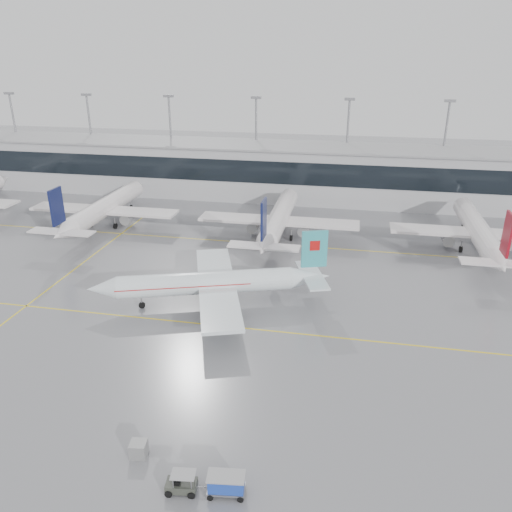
% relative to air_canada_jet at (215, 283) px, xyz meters
% --- Properties ---
extents(ground, '(320.00, 320.00, 0.00)m').
position_rel_air_canada_jet_xyz_m(ground, '(4.44, -5.76, -3.16)').
color(ground, slate).
rests_on(ground, ground).
extents(taxi_line_main, '(120.00, 0.25, 0.01)m').
position_rel_air_canada_jet_xyz_m(taxi_line_main, '(4.44, -5.76, -3.15)').
color(taxi_line_main, yellow).
rests_on(taxi_line_main, ground).
extents(taxi_line_north, '(120.00, 0.25, 0.01)m').
position_rel_air_canada_jet_xyz_m(taxi_line_north, '(4.44, 24.24, -3.15)').
color(taxi_line_north, yellow).
rests_on(taxi_line_north, ground).
extents(taxi_line_cross, '(0.25, 60.00, 0.01)m').
position_rel_air_canada_jet_xyz_m(taxi_line_cross, '(-25.56, 9.24, -3.15)').
color(taxi_line_cross, yellow).
rests_on(taxi_line_cross, ground).
extents(terminal, '(180.00, 15.00, 12.00)m').
position_rel_air_canada_jet_xyz_m(terminal, '(4.44, 56.24, 2.84)').
color(terminal, '#A9A9AD').
rests_on(terminal, ground).
extents(terminal_glass, '(180.00, 0.20, 5.00)m').
position_rel_air_canada_jet_xyz_m(terminal_glass, '(4.44, 48.69, 4.34)').
color(terminal_glass, black).
rests_on(terminal_glass, ground).
extents(terminal_roof, '(182.00, 16.00, 0.40)m').
position_rel_air_canada_jet_xyz_m(terminal_roof, '(4.44, 56.24, 9.04)').
color(terminal_roof, gray).
rests_on(terminal_roof, ground).
extents(light_masts, '(156.40, 1.00, 22.60)m').
position_rel_air_canada_jet_xyz_m(light_masts, '(4.44, 62.24, 10.19)').
color(light_masts, gray).
rests_on(light_masts, ground).
extents(air_canada_jet, '(32.45, 25.83, 10.11)m').
position_rel_air_canada_jet_xyz_m(air_canada_jet, '(0.00, 0.00, 0.00)').
color(air_canada_jet, white).
rests_on(air_canada_jet, ground).
extents(parked_jet_b, '(29.64, 36.96, 11.72)m').
position_rel_air_canada_jet_xyz_m(parked_jet_b, '(-30.56, 27.93, 0.55)').
color(parked_jet_b, silver).
rests_on(parked_jet_b, ground).
extents(parked_jet_c, '(29.64, 36.96, 11.72)m').
position_rel_air_canada_jet_xyz_m(parked_jet_c, '(4.44, 27.93, 0.55)').
color(parked_jet_c, silver).
rests_on(parked_jet_c, ground).
extents(parked_jet_d, '(29.64, 36.96, 11.72)m').
position_rel_air_canada_jet_xyz_m(parked_jet_d, '(39.44, 27.93, 0.55)').
color(parked_jet_d, silver).
rests_on(parked_jet_d, ground).
extents(baggage_tug, '(3.75, 1.83, 1.79)m').
position_rel_air_canada_jet_xyz_m(baggage_tug, '(5.80, -31.44, -2.53)').
color(baggage_tug, '#343730').
rests_on(baggage_tug, ground).
extents(baggage_cart, '(3.17, 2.02, 1.84)m').
position_rel_air_canada_jet_xyz_m(baggage_cart, '(9.37, -30.99, -2.08)').
color(baggage_cart, gray).
rests_on(baggage_cart, ground).
extents(gse_unit, '(1.59, 1.50, 1.42)m').
position_rel_air_canada_jet_xyz_m(gse_unit, '(0.93, -28.57, -2.45)').
color(gse_unit, gray).
rests_on(gse_unit, ground).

